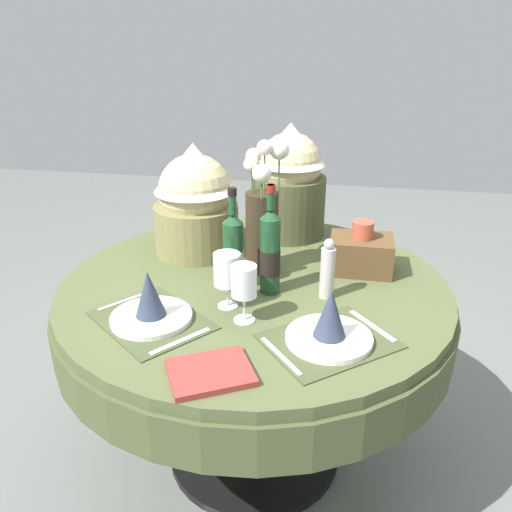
{
  "coord_description": "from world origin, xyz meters",
  "views": [
    {
      "loc": [
        0.29,
        -1.54,
        1.54
      ],
      "look_at": [
        0.0,
        0.03,
        0.84
      ],
      "focal_mm": 35.82,
      "sensor_mm": 36.0,
      "label": 1
    }
  ],
  "objects_px": {
    "book_on_table": "(210,372)",
    "gift_tub_back_left": "(195,197)",
    "wine_bottle_centre": "(233,252)",
    "gift_tub_back_centre": "(290,177)",
    "flower_vase": "(262,217)",
    "wine_bottle_left": "(270,252)",
    "place_setting_left": "(150,307)",
    "wine_glass_left": "(227,270)",
    "pepper_mill": "(327,271)",
    "dining_table": "(254,313)",
    "wine_glass_right": "(244,282)",
    "woven_basket_side_right": "(361,253)",
    "place_setting_right": "(330,327)"
  },
  "relations": [
    {
      "from": "book_on_table",
      "to": "gift_tub_back_left",
      "type": "xyz_separation_m",
      "value": [
        -0.26,
        0.76,
        0.21
      ]
    },
    {
      "from": "wine_bottle_centre",
      "to": "gift_tub_back_centre",
      "type": "xyz_separation_m",
      "value": [
        0.11,
        0.53,
        0.11
      ]
    },
    {
      "from": "flower_vase",
      "to": "wine_bottle_left",
      "type": "relative_size",
      "value": 1.29
    },
    {
      "from": "place_setting_left",
      "to": "wine_glass_left",
      "type": "height_order",
      "value": "wine_glass_left"
    },
    {
      "from": "book_on_table",
      "to": "pepper_mill",
      "type": "bearing_deg",
      "value": 32.6
    },
    {
      "from": "wine_bottle_left",
      "to": "gift_tub_back_left",
      "type": "relative_size",
      "value": 0.86
    },
    {
      "from": "dining_table",
      "to": "gift_tub_back_centre",
      "type": "xyz_separation_m",
      "value": [
        0.06,
        0.47,
        0.37
      ]
    },
    {
      "from": "place_setting_left",
      "to": "gift_tub_back_centre",
      "type": "xyz_separation_m",
      "value": [
        0.31,
        0.78,
        0.2
      ]
    },
    {
      "from": "wine_bottle_left",
      "to": "wine_glass_left",
      "type": "distance_m",
      "value": 0.17
    },
    {
      "from": "flower_vase",
      "to": "wine_bottle_centre",
      "type": "xyz_separation_m",
      "value": [
        -0.07,
        -0.16,
        -0.07
      ]
    },
    {
      "from": "dining_table",
      "to": "book_on_table",
      "type": "height_order",
      "value": "book_on_table"
    },
    {
      "from": "flower_vase",
      "to": "wine_glass_right",
      "type": "height_order",
      "value": "flower_vase"
    },
    {
      "from": "flower_vase",
      "to": "wine_glass_left",
      "type": "distance_m",
      "value": 0.3
    },
    {
      "from": "wine_glass_right",
      "to": "gift_tub_back_centre",
      "type": "height_order",
      "value": "gift_tub_back_centre"
    },
    {
      "from": "place_setting_left",
      "to": "wine_glass_right",
      "type": "bearing_deg",
      "value": 10.96
    },
    {
      "from": "dining_table",
      "to": "woven_basket_side_right",
      "type": "bearing_deg",
      "value": 23.8
    },
    {
      "from": "wine_bottle_left",
      "to": "wine_glass_left",
      "type": "height_order",
      "value": "wine_bottle_left"
    },
    {
      "from": "wine_bottle_left",
      "to": "woven_basket_side_right",
      "type": "distance_m",
      "value": 0.37
    },
    {
      "from": "flower_vase",
      "to": "wine_glass_left",
      "type": "bearing_deg",
      "value": -101.62
    },
    {
      "from": "dining_table",
      "to": "gift_tub_back_left",
      "type": "xyz_separation_m",
      "value": [
        -0.27,
        0.22,
        0.34
      ]
    },
    {
      "from": "place_setting_left",
      "to": "pepper_mill",
      "type": "distance_m",
      "value": 0.56
    },
    {
      "from": "pepper_mill",
      "to": "gift_tub_back_left",
      "type": "height_order",
      "value": "gift_tub_back_left"
    },
    {
      "from": "wine_bottle_centre",
      "to": "gift_tub_back_left",
      "type": "xyz_separation_m",
      "value": [
        -0.21,
        0.28,
        0.09
      ]
    },
    {
      "from": "gift_tub_back_centre",
      "to": "book_on_table",
      "type": "bearing_deg",
      "value": -93.8
    },
    {
      "from": "place_setting_left",
      "to": "wine_glass_right",
      "type": "relative_size",
      "value": 2.41
    },
    {
      "from": "woven_basket_side_right",
      "to": "wine_bottle_centre",
      "type": "bearing_deg",
      "value": -152.56
    },
    {
      "from": "place_setting_right",
      "to": "gift_tub_back_left",
      "type": "height_order",
      "value": "gift_tub_back_left"
    },
    {
      "from": "flower_vase",
      "to": "place_setting_left",
      "type": "bearing_deg",
      "value": -122.31
    },
    {
      "from": "place_setting_left",
      "to": "wine_bottle_centre",
      "type": "distance_m",
      "value": 0.33
    },
    {
      "from": "wine_bottle_left",
      "to": "place_setting_left",
      "type": "bearing_deg",
      "value": -141.46
    },
    {
      "from": "wine_bottle_left",
      "to": "wine_bottle_centre",
      "type": "xyz_separation_m",
      "value": [
        -0.12,
        0.01,
        -0.01
      ]
    },
    {
      "from": "wine_bottle_left",
      "to": "wine_bottle_centre",
      "type": "height_order",
      "value": "wine_bottle_left"
    },
    {
      "from": "flower_vase",
      "to": "gift_tub_back_left",
      "type": "bearing_deg",
      "value": 155.77
    },
    {
      "from": "flower_vase",
      "to": "wine_bottle_centre",
      "type": "relative_size",
      "value": 1.36
    },
    {
      "from": "pepper_mill",
      "to": "gift_tub_back_centre",
      "type": "xyz_separation_m",
      "value": [
        -0.19,
        0.54,
        0.15
      ]
    },
    {
      "from": "wine_bottle_left",
      "to": "wine_glass_right",
      "type": "xyz_separation_m",
      "value": [
        -0.04,
        -0.2,
        -0.02
      ]
    },
    {
      "from": "gift_tub_back_left",
      "to": "gift_tub_back_centre",
      "type": "xyz_separation_m",
      "value": [
        0.32,
        0.25,
        0.03
      ]
    },
    {
      "from": "wine_glass_left",
      "to": "flower_vase",
      "type": "bearing_deg",
      "value": 78.38
    },
    {
      "from": "gift_tub_back_centre",
      "to": "gift_tub_back_left",
      "type": "bearing_deg",
      "value": -142.57
    },
    {
      "from": "wine_glass_right",
      "to": "gift_tub_back_left",
      "type": "distance_m",
      "value": 0.57
    },
    {
      "from": "wine_bottle_centre",
      "to": "gift_tub_back_left",
      "type": "relative_size",
      "value": 0.82
    },
    {
      "from": "place_setting_left",
      "to": "woven_basket_side_right",
      "type": "relative_size",
      "value": 1.97
    },
    {
      "from": "flower_vase",
      "to": "pepper_mill",
      "type": "distance_m",
      "value": 0.31
    },
    {
      "from": "place_setting_right",
      "to": "gift_tub_back_left",
      "type": "relative_size",
      "value": 1.02
    },
    {
      "from": "gift_tub_back_left",
      "to": "pepper_mill",
      "type": "bearing_deg",
      "value": -29.32
    },
    {
      "from": "place_setting_left",
      "to": "wine_bottle_centre",
      "type": "height_order",
      "value": "wine_bottle_centre"
    },
    {
      "from": "place_setting_right",
      "to": "woven_basket_side_right",
      "type": "bearing_deg",
      "value": 80.27
    },
    {
      "from": "flower_vase",
      "to": "book_on_table",
      "type": "bearing_deg",
      "value": -91.83
    },
    {
      "from": "wine_bottle_centre",
      "to": "gift_tub_back_left",
      "type": "height_order",
      "value": "gift_tub_back_left"
    },
    {
      "from": "place_setting_left",
      "to": "wine_glass_right",
      "type": "xyz_separation_m",
      "value": [
        0.27,
        0.05,
        0.08
      ]
    }
  ]
}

